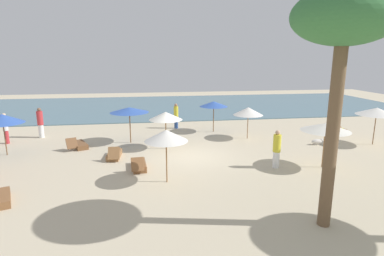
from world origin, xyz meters
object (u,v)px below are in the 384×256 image
(person_3, at_px, (277,149))
(umbrella_6, at_px, (214,104))
(person_0, at_px, (40,123))
(umbrella_4, at_px, (129,110))
(lounger_1, at_px, (79,145))
(umbrella_7, at_px, (248,111))
(umbrella_0, at_px, (166,116))
(umbrella_8, at_px, (377,111))
(umbrella_1, at_px, (166,136))
(umbrella_2, at_px, (326,127))
(dog, at_px, (318,142))
(person_1, at_px, (176,116))
(palm_0, at_px, (344,24))
(lounger_4, at_px, (114,155))
(person_2, at_px, (5,128))
(lounger_0, at_px, (335,129))
(lounger_3, at_px, (139,165))
(umbrella_5, at_px, (2,119))

(person_3, bearing_deg, umbrella_6, 100.42)
(umbrella_6, height_order, person_0, umbrella_6)
(umbrella_6, xyz_separation_m, person_0, (-11.28, 0.08, -0.96))
(umbrella_4, height_order, lounger_1, umbrella_4)
(umbrella_4, xyz_separation_m, umbrella_7, (7.31, -0.06, -0.25))
(umbrella_0, height_order, umbrella_8, umbrella_8)
(umbrella_1, bearing_deg, umbrella_2, 5.54)
(umbrella_0, relative_size, dog, 2.83)
(umbrella_2, bearing_deg, umbrella_7, 107.67)
(person_1, height_order, palm_0, palm_0)
(umbrella_2, distance_m, umbrella_7, 5.96)
(umbrella_1, bearing_deg, palm_0, -42.03)
(umbrella_4, bearing_deg, lounger_4, -104.18)
(umbrella_0, xyz_separation_m, person_3, (4.89, -3.89, -0.98))
(person_2, bearing_deg, umbrella_8, -8.96)
(umbrella_2, xyz_separation_m, dog, (1.85, 3.65, -1.76))
(lounger_0, relative_size, person_1, 0.98)
(person_3, height_order, dog, person_3)
(person_1, bearing_deg, person_0, -171.15)
(umbrella_4, xyz_separation_m, lounger_0, (13.91, 0.77, -1.83))
(umbrella_0, distance_m, lounger_0, 12.22)
(umbrella_0, distance_m, lounger_4, 3.49)
(umbrella_4, distance_m, person_3, 8.90)
(palm_0, bearing_deg, umbrella_1, 137.97)
(umbrella_7, xyz_separation_m, person_3, (-0.38, -5.40, -0.85))
(umbrella_1, relative_size, umbrella_4, 0.97)
(umbrella_2, bearing_deg, palm_0, -119.96)
(lounger_1, xyz_separation_m, lounger_4, (2.16, -2.18, 0.00))
(umbrella_2, height_order, lounger_4, umbrella_2)
(umbrella_4, bearing_deg, palm_0, -59.14)
(umbrella_0, relative_size, person_0, 1.09)
(palm_0, bearing_deg, person_1, 102.86)
(umbrella_6, relative_size, palm_0, 0.30)
(person_0, bearing_deg, lounger_0, -3.88)
(umbrella_8, height_order, lounger_4, umbrella_8)
(umbrella_4, distance_m, lounger_4, 3.46)
(person_3, bearing_deg, umbrella_1, -169.25)
(lounger_3, bearing_deg, lounger_0, 22.17)
(umbrella_5, distance_m, dog, 17.48)
(umbrella_0, bearing_deg, umbrella_6, 45.70)
(umbrella_2, xyz_separation_m, umbrella_6, (-3.57, 7.76, -0.00))
(umbrella_6, relative_size, lounger_1, 1.20)
(person_3, height_order, palm_0, palm_0)
(umbrella_2, relative_size, lounger_4, 1.33)
(umbrella_8, distance_m, lounger_4, 15.08)
(umbrella_7, relative_size, person_3, 1.11)
(umbrella_2, xyz_separation_m, umbrella_7, (-1.81, 5.67, -0.19))
(lounger_0, bearing_deg, umbrella_7, -172.79)
(umbrella_6, bearing_deg, umbrella_0, -134.30)
(person_0, distance_m, palm_0, 18.20)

